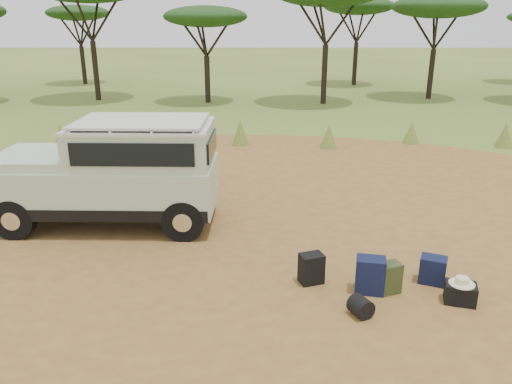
{
  "coord_description": "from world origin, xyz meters",
  "views": [
    {
      "loc": [
        0.57,
        -8.1,
        4.17
      ],
      "look_at": [
        0.56,
        0.98,
        1.0
      ],
      "focal_mm": 35.0,
      "sensor_mm": 36.0,
      "label": 1
    }
  ],
  "objects_px": {
    "backpack_black": "(311,269)",
    "backpack_navy": "(370,275)",
    "hard_case": "(460,293)",
    "walking_staff": "(7,206)",
    "duffel_navy": "(433,270)",
    "backpack_olive": "(388,278)",
    "safari_vehicle": "(115,175)"
  },
  "relations": [
    {
      "from": "backpack_black",
      "to": "backpack_navy",
      "type": "xyz_separation_m",
      "value": [
        0.91,
        -0.3,
        0.04
      ]
    },
    {
      "from": "backpack_black",
      "to": "hard_case",
      "type": "distance_m",
      "value": 2.32
    },
    {
      "from": "walking_staff",
      "to": "duffel_navy",
      "type": "xyz_separation_m",
      "value": [
        7.85,
        -1.83,
        -0.44
      ]
    },
    {
      "from": "walking_staff",
      "to": "backpack_olive",
      "type": "bearing_deg",
      "value": -55.07
    },
    {
      "from": "backpack_black",
      "to": "backpack_navy",
      "type": "relative_size",
      "value": 0.87
    },
    {
      "from": "backpack_olive",
      "to": "duffel_navy",
      "type": "distance_m",
      "value": 0.87
    },
    {
      "from": "safari_vehicle",
      "to": "backpack_navy",
      "type": "distance_m",
      "value": 5.6
    },
    {
      "from": "walking_staff",
      "to": "safari_vehicle",
      "type": "bearing_deg",
      "value": -18.61
    },
    {
      "from": "safari_vehicle",
      "to": "walking_staff",
      "type": "distance_m",
      "value": 2.14
    },
    {
      "from": "walking_staff",
      "to": "backpack_black",
      "type": "relative_size",
      "value": 2.65
    },
    {
      "from": "safari_vehicle",
      "to": "duffel_navy",
      "type": "xyz_separation_m",
      "value": [
        5.87,
        -2.53,
        -0.86
      ]
    },
    {
      "from": "safari_vehicle",
      "to": "backpack_black",
      "type": "xyz_separation_m",
      "value": [
        3.86,
        -2.53,
        -0.83
      ]
    },
    {
      "from": "backpack_olive",
      "to": "hard_case",
      "type": "distance_m",
      "value": 1.09
    },
    {
      "from": "walking_staff",
      "to": "duffel_navy",
      "type": "distance_m",
      "value": 8.07
    },
    {
      "from": "walking_staff",
      "to": "backpack_olive",
      "type": "height_order",
      "value": "walking_staff"
    },
    {
      "from": "safari_vehicle",
      "to": "backpack_olive",
      "type": "bearing_deg",
      "value": -28.13
    },
    {
      "from": "backpack_black",
      "to": "duffel_navy",
      "type": "relative_size",
      "value": 1.11
    },
    {
      "from": "safari_vehicle",
      "to": "backpack_black",
      "type": "relative_size",
      "value": 9.13
    },
    {
      "from": "duffel_navy",
      "to": "hard_case",
      "type": "xyz_separation_m",
      "value": [
        0.23,
        -0.62,
        -0.07
      ]
    },
    {
      "from": "duffel_navy",
      "to": "backpack_black",
      "type": "bearing_deg",
      "value": -156.47
    },
    {
      "from": "walking_staff",
      "to": "backpack_black",
      "type": "bearing_deg",
      "value": -55.56
    },
    {
      "from": "duffel_navy",
      "to": "hard_case",
      "type": "distance_m",
      "value": 0.66
    },
    {
      "from": "backpack_olive",
      "to": "duffel_navy",
      "type": "xyz_separation_m",
      "value": [
        0.82,
        0.31,
        -0.02
      ]
    },
    {
      "from": "safari_vehicle",
      "to": "hard_case",
      "type": "height_order",
      "value": "safari_vehicle"
    },
    {
      "from": "backpack_black",
      "to": "duffel_navy",
      "type": "height_order",
      "value": "backpack_black"
    },
    {
      "from": "safari_vehicle",
      "to": "hard_case",
      "type": "xyz_separation_m",
      "value": [
        6.1,
        -3.15,
        -0.93
      ]
    },
    {
      "from": "backpack_olive",
      "to": "hard_case",
      "type": "xyz_separation_m",
      "value": [
        1.04,
        -0.31,
        -0.09
      ]
    },
    {
      "from": "safari_vehicle",
      "to": "backpack_olive",
      "type": "height_order",
      "value": "safari_vehicle"
    },
    {
      "from": "walking_staff",
      "to": "hard_case",
      "type": "relative_size",
      "value": 2.99
    },
    {
      "from": "hard_case",
      "to": "safari_vehicle",
      "type": "bearing_deg",
      "value": 168.96
    },
    {
      "from": "backpack_navy",
      "to": "hard_case",
      "type": "xyz_separation_m",
      "value": [
        1.33,
        -0.32,
        -0.14
      ]
    },
    {
      "from": "backpack_black",
      "to": "walking_staff",
      "type": "bearing_deg",
      "value": 143.7
    }
  ]
}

